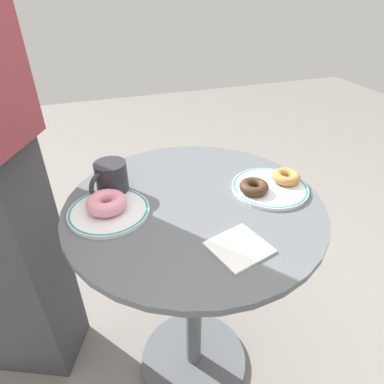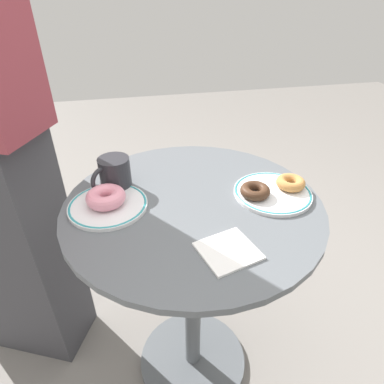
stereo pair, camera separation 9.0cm
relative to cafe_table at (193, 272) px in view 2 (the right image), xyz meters
name	(u,v)px [view 2 (the right image)]	position (x,y,z in m)	size (l,w,h in m)	color
ground_plane	(193,362)	(0.00, 0.00, -0.51)	(7.00, 7.00, 0.02)	gray
cafe_table	(193,272)	(0.00, 0.00, 0.00)	(0.69, 0.69, 0.77)	#565B60
plate_left	(108,205)	(-0.22, 0.02, 0.28)	(0.21, 0.21, 0.01)	white
plate_right	(272,193)	(0.22, -0.01, 0.28)	(0.21, 0.21, 0.01)	white
donut_pink_frosted	(106,197)	(-0.22, 0.02, 0.30)	(0.10, 0.10, 0.04)	pink
donut_old_fashioned	(291,183)	(0.28, 0.00, 0.29)	(0.08, 0.08, 0.03)	#BC7F42
donut_chocolate	(255,191)	(0.17, -0.02, 0.29)	(0.08, 0.08, 0.03)	#422819
paper_napkin	(228,251)	(0.04, -0.20, 0.27)	(0.12, 0.11, 0.01)	white
coffee_mug	(114,174)	(-0.20, 0.11, 0.32)	(0.11, 0.11, 0.09)	#28282D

